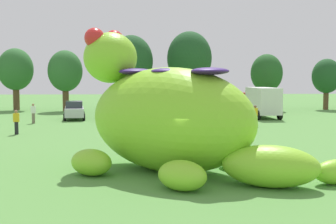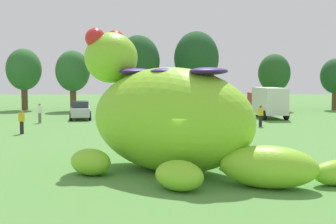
# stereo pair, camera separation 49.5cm
# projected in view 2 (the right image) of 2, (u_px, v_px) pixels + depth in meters

# --- Properties ---
(ground_plane) EXTENTS (160.00, 160.00, 0.00)m
(ground_plane) POSITION_uv_depth(u_px,v_px,m) (202.00, 179.00, 17.20)
(ground_plane) COLOR #568E42
(giant_inflatable_creature) EXTENTS (11.70, 8.64, 6.25)m
(giant_inflatable_creature) POSITION_uv_depth(u_px,v_px,m) (169.00, 118.00, 18.33)
(giant_inflatable_creature) COLOR #8CD12D
(giant_inflatable_creature) RESTS_ON ground
(car_silver) EXTENTS (2.41, 4.31, 1.72)m
(car_silver) POSITION_uv_depth(u_px,v_px,m) (81.00, 110.00, 40.74)
(car_silver) COLOR #B7BABF
(car_silver) RESTS_ON ground
(car_white) EXTENTS (2.48, 4.34, 1.72)m
(car_white) POSITION_uv_depth(u_px,v_px,m) (120.00, 110.00, 41.15)
(car_white) COLOR white
(car_white) RESTS_ON ground
(car_green) EXTENTS (2.46, 4.33, 1.72)m
(car_green) POSITION_uv_depth(u_px,v_px,m) (156.00, 110.00, 41.25)
(car_green) COLOR #1E7238
(car_green) RESTS_ON ground
(car_yellow) EXTENTS (2.19, 4.22, 1.72)m
(car_yellow) POSITION_uv_depth(u_px,v_px,m) (191.00, 109.00, 41.87)
(car_yellow) COLOR yellow
(car_yellow) RESTS_ON ground
(box_truck) EXTENTS (2.78, 6.54, 2.95)m
(box_truck) POSITION_uv_depth(u_px,v_px,m) (267.00, 101.00, 42.19)
(box_truck) COLOR #B2231E
(box_truck) RESTS_ON ground
(tree_left) EXTENTS (4.13, 4.13, 7.33)m
(tree_left) POSITION_uv_depth(u_px,v_px,m) (24.00, 70.00, 51.65)
(tree_left) COLOR brown
(tree_left) RESTS_ON ground
(tree_mid_left) EXTENTS (3.96, 3.96, 7.03)m
(tree_mid_left) POSITION_uv_depth(u_px,v_px,m) (73.00, 71.00, 50.28)
(tree_mid_left) COLOR brown
(tree_mid_left) RESTS_ON ground
(tree_centre_left) EXTENTS (4.87, 4.87, 8.64)m
(tree_centre_left) POSITION_uv_depth(u_px,v_px,m) (138.00, 62.00, 48.81)
(tree_centre_left) COLOR brown
(tree_centre_left) RESTS_ON ground
(tree_centre) EXTENTS (5.21, 5.21, 9.24)m
(tree_centre) POSITION_uv_depth(u_px,v_px,m) (196.00, 59.00, 50.45)
(tree_centre) COLOR brown
(tree_centre) RESTS_ON ground
(tree_centre_right) EXTENTS (3.75, 3.75, 6.66)m
(tree_centre_right) POSITION_uv_depth(u_px,v_px,m) (274.00, 74.00, 51.08)
(tree_centre_right) COLOR brown
(tree_centre_right) RESTS_ON ground
(tree_mid_right) EXTENTS (3.46, 3.46, 6.14)m
(tree_mid_right) POSITION_uv_depth(u_px,v_px,m) (335.00, 76.00, 51.75)
(tree_mid_right) COLOR brown
(tree_mid_right) RESTS_ON ground
(spectator_near_inflatable) EXTENTS (0.38, 0.26, 1.71)m
(spectator_near_inflatable) POSITION_uv_depth(u_px,v_px,m) (261.00, 116.00, 34.81)
(spectator_near_inflatable) COLOR black
(spectator_near_inflatable) RESTS_ON ground
(spectator_mid_field) EXTENTS (0.38, 0.26, 1.71)m
(spectator_mid_field) POSITION_uv_depth(u_px,v_px,m) (40.00, 113.00, 37.43)
(spectator_mid_field) COLOR #726656
(spectator_mid_field) RESTS_ON ground
(spectator_by_cars) EXTENTS (0.38, 0.26, 1.71)m
(spectator_by_cars) POSITION_uv_depth(u_px,v_px,m) (22.00, 122.00, 30.42)
(spectator_by_cars) COLOR black
(spectator_by_cars) RESTS_ON ground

